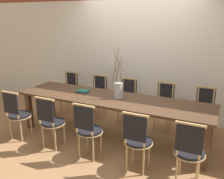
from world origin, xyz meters
The scene contains 15 objects.
ground_plane centered at (0.00, 0.00, 0.00)m, with size 16.00×16.00×0.00m, color #9E7047.
wall_rear centered at (0.00, 1.27, 1.60)m, with size 12.00×0.06×3.20m.
dining_table centered at (0.00, 0.00, 0.65)m, with size 3.38×0.86×0.73m.
chair_near_leftend centered at (-1.44, -0.75, 0.48)m, with size 0.39×0.39×0.89m.
chair_near_left centered at (-0.72, -0.75, 0.48)m, with size 0.39×0.39×0.89m.
chair_near_center centered at (-0.03, -0.75, 0.48)m, with size 0.39×0.39×0.89m.
chair_near_right centered at (0.74, -0.75, 0.48)m, with size 0.39×0.39×0.89m.
chair_near_rightend centered at (1.42, -0.75, 0.48)m, with size 0.39×0.39×0.89m.
chair_far_leftend centered at (-1.41, 0.75, 0.48)m, with size 0.39×0.39×0.89m.
chair_far_left centered at (-0.69, 0.75, 0.48)m, with size 0.39×0.39×0.89m.
chair_far_center centered at (-0.03, 0.75, 0.48)m, with size 0.39×0.39×0.89m.
chair_far_right centered at (0.72, 0.75, 0.48)m, with size 0.39×0.39×0.89m.
chair_far_rightend centered at (1.43, 0.75, 0.48)m, with size 0.39×0.39×0.89m.
vase_centerpiece centered at (0.10, 0.04, 0.88)m, with size 0.31×0.31×0.84m.
book_stack centered at (-0.63, 0.08, 0.75)m, with size 0.21×0.17×0.04m.
Camera 1 is at (1.73, -3.63, 2.08)m, focal length 40.00 mm.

